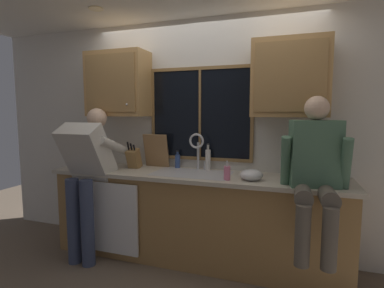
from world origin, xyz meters
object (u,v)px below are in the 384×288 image
soap_dispenser (227,173)px  person_sitting_on_counter (315,167)px  knife_block (134,159)px  cutting_board (156,151)px  person_standing (87,168)px  bottle_tall_clear (208,159)px  mixing_bowl (251,175)px  bottle_green_glass (178,161)px

soap_dispenser → person_sitting_on_counter: bearing=-7.2°
knife_block → cutting_board: size_ratio=0.84×
knife_block → cutting_board: bearing=37.3°
person_standing → bottle_tall_clear: size_ratio=5.45×
person_sitting_on_counter → soap_dispenser: person_sitting_on_counter is taller
person_sitting_on_counter → soap_dispenser: (-0.74, 0.09, -0.11)m
knife_block → soap_dispenser: size_ratio=1.78×
person_standing → soap_dispenser: size_ratio=8.79×
person_sitting_on_counter → knife_block: person_sitting_on_counter is taller
knife_block → mixing_bowl: (1.32, -0.16, -0.06)m
bottle_green_glass → soap_dispenser: bearing=-32.0°
person_standing → mixing_bowl: bearing=7.8°
bottle_green_glass → bottle_tall_clear: 0.37m
person_sitting_on_counter → knife_block: (-1.85, 0.33, -0.08)m
soap_dispenser → bottle_tall_clear: bearing=127.2°
person_standing → bottle_tall_clear: (1.15, 0.54, 0.07)m
person_standing → cutting_board: 0.77m
cutting_board → soap_dispenser: bearing=-23.1°
soap_dispenser → bottle_green_glass: bottle_green_glass is taller
person_standing → cutting_board: person_standing is taller
person_sitting_on_counter → cutting_board: (-1.65, 0.48, 0.00)m
bottle_tall_clear → soap_dispenser: bearing=-52.8°
soap_dispenser → bottle_green_glass: 0.77m
person_standing → knife_block: 0.51m
person_standing → cutting_board: (0.53, 0.54, 0.14)m
person_standing → soap_dispenser: (1.44, 0.15, 0.02)m
person_standing → person_sitting_on_counter: (2.18, 0.06, 0.13)m
bottle_green_glass → person_sitting_on_counter: bearing=-19.8°
mixing_bowl → bottle_green_glass: bearing=158.7°
knife_block → soap_dispenser: 1.13m
cutting_board → bottle_tall_clear: (0.62, -0.00, -0.07)m
person_standing → knife_block: (0.33, 0.39, 0.06)m
person_standing → mixing_bowl: 1.67m
mixing_bowl → bottle_tall_clear: bottle_tall_clear is taller
person_sitting_on_counter → bottle_green_glass: 1.49m
knife_block → bottle_tall_clear: (0.82, 0.15, 0.01)m
person_standing → bottle_tall_clear: 1.27m
soap_dispenser → mixing_bowl: bearing=18.4°
cutting_board → soap_dispenser: size_ratio=2.12×
cutting_board → mixing_bowl: cutting_board is taller
person_sitting_on_counter → bottle_green_glass: bearing=160.2°
knife_block → bottle_green_glass: knife_block is taller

